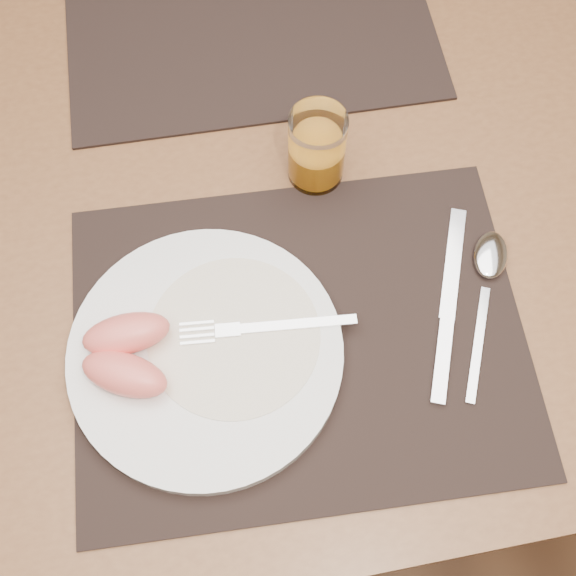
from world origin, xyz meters
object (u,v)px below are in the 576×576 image
(plate, at_px, (206,354))
(spoon, at_px, (489,268))
(juice_glass, at_px, (317,151))
(fork, at_px, (252,328))
(table, at_px, (259,198))
(placemat_near, at_px, (299,337))
(placemat_far, at_px, (247,11))
(knife, at_px, (447,318))

(plate, distance_m, spoon, 0.30)
(plate, relative_size, juice_glass, 2.91)
(fork, xyz_separation_m, juice_glass, (0.10, 0.18, 0.02))
(table, bearing_deg, spoon, -40.59)
(spoon, bearing_deg, table, 139.41)
(table, relative_size, juice_glass, 15.09)
(placemat_near, height_order, fork, fork)
(placemat_far, height_order, spoon, spoon)
(plate, bearing_deg, placemat_near, 1.95)
(knife, xyz_separation_m, juice_glass, (-0.10, 0.20, 0.04))
(placemat_near, distance_m, fork, 0.05)
(placemat_near, xyz_separation_m, placemat_far, (0.02, 0.44, 0.00))
(spoon, bearing_deg, fork, -174.19)
(placemat_far, relative_size, juice_glass, 4.85)
(placemat_far, bearing_deg, plate, -104.40)
(table, xyz_separation_m, placemat_near, (0.01, -0.22, 0.09))
(placemat_near, xyz_separation_m, juice_glass, (0.05, 0.19, 0.04))
(table, xyz_separation_m, spoon, (0.21, -0.18, 0.09))
(plate, distance_m, fork, 0.05)
(placemat_near, bearing_deg, placemat_far, 87.49)
(knife, relative_size, juice_glass, 2.26)
(plate, height_order, fork, fork)
(juice_glass, bearing_deg, plate, -127.90)
(fork, bearing_deg, table, 79.52)
(juice_glass, bearing_deg, placemat_near, -106.19)
(table, bearing_deg, fork, -100.48)
(plate, bearing_deg, placemat_far, 75.60)
(placemat_far, relative_size, fork, 2.57)
(knife, bearing_deg, juice_glass, 115.70)
(knife, distance_m, juice_glass, 0.22)
(fork, xyz_separation_m, knife, (0.20, -0.02, -0.02))
(juice_glass, bearing_deg, placemat_far, 98.01)
(fork, bearing_deg, spoon, 5.81)
(placemat_near, relative_size, fork, 2.57)
(juice_glass, bearing_deg, fork, -119.39)
(placemat_far, relative_size, spoon, 2.45)
(placemat_near, relative_size, placemat_far, 1.00)
(knife, distance_m, spoon, 0.07)
(knife, bearing_deg, spoon, 38.39)
(table, relative_size, fork, 7.99)
(placemat_near, distance_m, spoon, 0.21)
(placemat_near, relative_size, juice_glass, 4.85)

